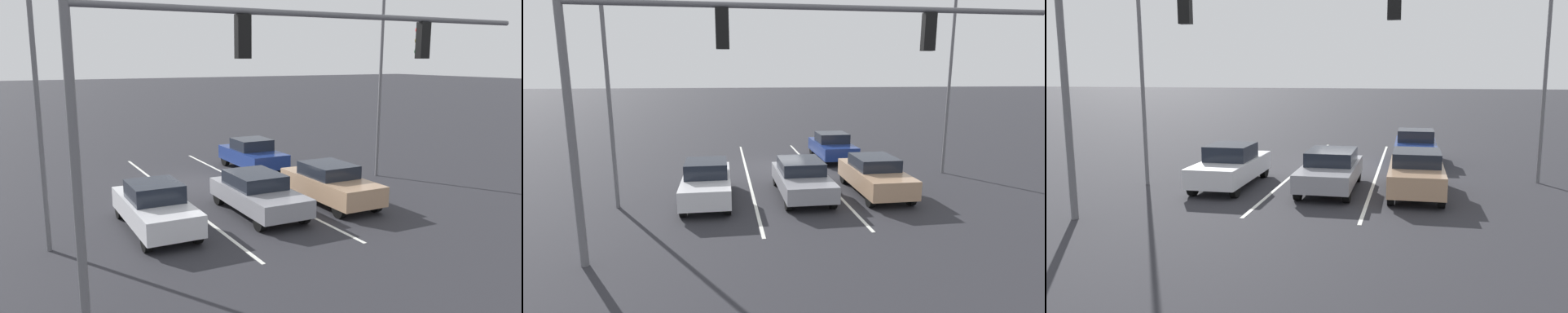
{
  "view_description": "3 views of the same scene",
  "coord_description": "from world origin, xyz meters",
  "views": [
    {
      "loc": [
        7.65,
        20.92,
        5.42
      ],
      "look_at": [
        -0.66,
        4.82,
        1.91
      ],
      "focal_mm": 35.0,
      "sensor_mm": 36.0,
      "label": 1
    },
    {
      "loc": [
        2.81,
        20.89,
        4.83
      ],
      "look_at": [
        0.49,
        5.5,
        1.64
      ],
      "focal_mm": 28.0,
      "sensor_mm": 36.0,
      "label": 2
    },
    {
      "loc": [
        -3.01,
        23.16,
        4.15
      ],
      "look_at": [
        0.52,
        5.89,
        1.26
      ],
      "focal_mm": 35.0,
      "sensor_mm": 36.0,
      "label": 3
    }
  ],
  "objects": [
    {
      "name": "car_gray_midlane_front",
      "position": [
        -0.24,
        5.4,
        0.75
      ],
      "size": [
        1.89,
        4.53,
        1.42
      ],
      "color": "gray",
      "rests_on": "ground_plane"
    },
    {
      "name": "traffic_signal_gantry",
      "position": [
        2.65,
        10.58,
        5.1
      ],
      "size": [
        12.31,
        0.37,
        6.79
      ],
      "color": "slate",
      "rests_on": "ground_plane"
    },
    {
      "name": "lane_stripe_center_divider",
      "position": [
        1.71,
        1.8,
        0.01
      ],
      "size": [
        0.12,
        15.59,
        0.01
      ],
      "primitive_type": "cube",
      "color": "silver",
      "rests_on": "ground_plane"
    },
    {
      "name": "lane_stripe_left_divider",
      "position": [
        -1.71,
        1.8,
        0.01
      ],
      "size": [
        0.12,
        15.59,
        0.01
      ],
      "primitive_type": "cube",
      "color": "silver",
      "rests_on": "ground_plane"
    },
    {
      "name": "car_silver_rightlane_front",
      "position": [
        3.49,
        5.51,
        0.77
      ],
      "size": [
        1.78,
        4.61,
        1.56
      ],
      "color": "silver",
      "rests_on": "ground_plane"
    },
    {
      "name": "ground_plane",
      "position": [
        0.0,
        0.0,
        0.0
      ],
      "size": [
        240.0,
        240.0,
        0.0
      ],
      "primitive_type": "plane",
      "color": "#28282D"
    },
    {
      "name": "car_tan_leftlane_front",
      "position": [
        -3.25,
        5.53,
        0.77
      ],
      "size": [
        1.82,
        4.45,
        1.51
      ],
      "color": "tan",
      "rests_on": "ground_plane"
    },
    {
      "name": "car_navy_leftlane_second",
      "position": [
        -3.26,
        -1.12,
        0.78
      ],
      "size": [
        1.87,
        4.21,
        1.53
      ],
      "color": "navy",
      "rests_on": "ground_plane"
    },
    {
      "name": "street_lamp_left_shoulder",
      "position": [
        -7.66,
        2.73,
        5.05
      ],
      "size": [
        1.96,
        0.24,
        8.85
      ],
      "color": "slate",
      "rests_on": "ground_plane"
    },
    {
      "name": "street_lamp_right_shoulder",
      "position": [
        6.44,
        5.9,
        4.54
      ],
      "size": [
        2.28,
        0.24,
        7.76
      ],
      "color": "slate",
      "rests_on": "ground_plane"
    }
  ]
}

